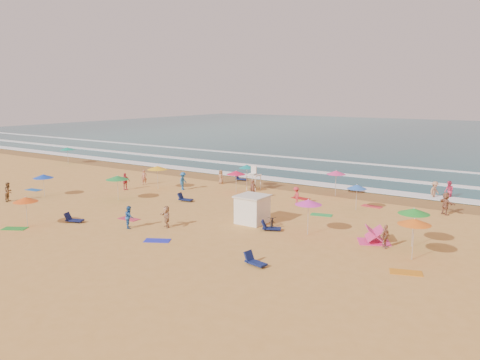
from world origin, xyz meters
The scene contains 13 objects.
ground centered at (0.00, 0.00, 0.00)m, with size 220.00×220.00×0.00m, color gold.
ocean centered at (0.00, 84.00, 0.00)m, with size 220.00×140.00×0.18m, color #0C4756.
wet_sand centered at (0.00, 12.50, 0.01)m, with size 220.00×220.00×0.00m, color olive.
surf_foam centered at (0.00, 21.32, 0.10)m, with size 200.00×18.70×0.05m.
cabana centered at (5.70, -1.43, 1.00)m, with size 2.00×2.00×2.00m, color white.
cabana_roof centered at (5.70, -1.43, 2.06)m, with size 2.20×2.20×0.12m, color silver.
bicycle centered at (7.60, -1.73, 0.45)m, with size 0.60×1.73×0.91m, color black.
lifeguard_stand centered at (-0.69, 8.87, 1.05)m, with size 1.20×1.20×2.10m, color white, non-canonical shape.
beach_umbrellas centered at (-0.35, 1.77, 2.15)m, with size 58.55×29.05×0.73m.
loungers centered at (4.58, -2.32, 0.17)m, with size 60.75×22.24×0.34m.
towels centered at (-0.48, -2.35, 0.01)m, with size 45.22×22.30×0.03m.
popup_tents centered at (19.02, 1.37, 0.60)m, with size 10.71×6.53×1.20m.
beachgoers centered at (1.63, 4.01, 0.81)m, with size 46.34×25.12×2.08m.
Camera 1 is at (23.96, -30.13, 9.59)m, focal length 35.00 mm.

